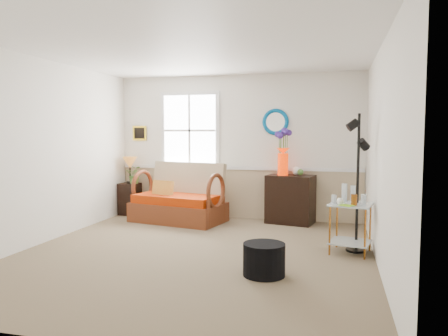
% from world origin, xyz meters
% --- Properties ---
extents(floor, '(4.50, 5.00, 0.01)m').
position_xyz_m(floor, '(0.00, 0.00, 0.00)').
color(floor, brown).
rests_on(floor, ground).
extents(ceiling, '(4.50, 5.00, 0.01)m').
position_xyz_m(ceiling, '(0.00, 0.00, 2.60)').
color(ceiling, white).
rests_on(ceiling, walls).
extents(walls, '(4.51, 5.01, 2.60)m').
position_xyz_m(walls, '(0.00, 0.00, 1.30)').
color(walls, white).
rests_on(walls, floor).
extents(wainscot, '(4.46, 0.02, 0.90)m').
position_xyz_m(wainscot, '(0.00, 2.48, 0.45)').
color(wainscot, tan).
rests_on(wainscot, walls).
extents(chair_rail, '(4.46, 0.04, 0.06)m').
position_xyz_m(chair_rail, '(0.00, 2.47, 0.92)').
color(chair_rail, white).
rests_on(chair_rail, walls).
extents(window, '(1.14, 0.06, 1.44)m').
position_xyz_m(window, '(-0.90, 2.47, 1.60)').
color(window, white).
rests_on(window, walls).
extents(picture, '(0.28, 0.03, 0.28)m').
position_xyz_m(picture, '(-1.92, 2.48, 1.55)').
color(picture, gold).
rests_on(picture, walls).
extents(mirror, '(0.47, 0.07, 0.47)m').
position_xyz_m(mirror, '(0.70, 2.48, 1.75)').
color(mirror, '#0467A3').
rests_on(mirror, walls).
extents(loveseat, '(1.71, 1.18, 1.02)m').
position_xyz_m(loveseat, '(-0.92, 1.89, 0.51)').
color(loveseat, maroon).
rests_on(loveseat, floor).
extents(throw_pillow, '(0.40, 0.18, 0.39)m').
position_xyz_m(throw_pillow, '(-1.19, 1.83, 0.53)').
color(throw_pillow, '#C75C0D').
rests_on(throw_pillow, loveseat).
extents(lamp_stand, '(0.37, 0.37, 0.60)m').
position_xyz_m(lamp_stand, '(-2.05, 2.28, 0.30)').
color(lamp_stand, black).
rests_on(lamp_stand, floor).
extents(table_lamp, '(0.36, 0.36, 0.50)m').
position_xyz_m(table_lamp, '(-2.03, 2.27, 0.85)').
color(table_lamp, '#C97528').
rests_on(table_lamp, lamp_stand).
extents(potted_plant, '(0.35, 0.38, 0.26)m').
position_xyz_m(potted_plant, '(-1.92, 2.25, 0.73)').
color(potted_plant, '#46702D').
rests_on(potted_plant, lamp_stand).
extents(cabinet, '(0.86, 0.64, 0.83)m').
position_xyz_m(cabinet, '(1.00, 2.25, 0.42)').
color(cabinet, black).
rests_on(cabinet, floor).
extents(flower_vase, '(0.25, 0.25, 0.78)m').
position_xyz_m(flower_vase, '(0.87, 2.23, 1.22)').
color(flower_vase, red).
rests_on(flower_vase, cabinet).
extents(side_table, '(0.61, 0.61, 0.65)m').
position_xyz_m(side_table, '(1.95, 0.54, 0.32)').
color(side_table, '#A15E1D').
rests_on(side_table, floor).
extents(tabletop_items, '(0.56, 0.56, 0.24)m').
position_xyz_m(tabletop_items, '(1.92, 0.51, 0.77)').
color(tabletop_items, silver).
rests_on(tabletop_items, side_table).
extents(floor_lamp, '(0.32, 0.32, 1.81)m').
position_xyz_m(floor_lamp, '(2.03, 0.65, 0.90)').
color(floor_lamp, black).
rests_on(floor_lamp, floor).
extents(ottoman, '(0.48, 0.48, 0.36)m').
position_xyz_m(ottoman, '(1.01, -0.62, 0.18)').
color(ottoman, black).
rests_on(ottoman, floor).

